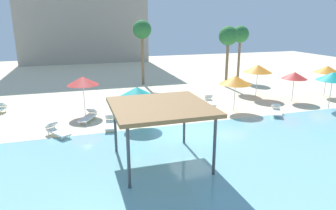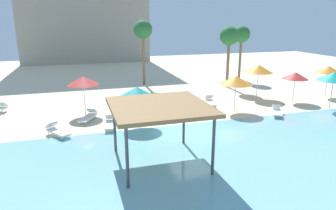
{
  "view_description": "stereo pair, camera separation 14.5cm",
  "coord_description": "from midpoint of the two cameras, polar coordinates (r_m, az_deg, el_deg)",
  "views": [
    {
      "loc": [
        -6.63,
        -16.32,
        6.69
      ],
      "look_at": [
        -0.87,
        2.0,
        1.3
      ],
      "focal_mm": 32.64,
      "sensor_mm": 36.0,
      "label": 1
    },
    {
      "loc": [
        -6.5,
        -16.36,
        6.69
      ],
      "look_at": [
        -0.87,
        2.0,
        1.3
      ],
      "focal_mm": 32.64,
      "sensor_mm": 36.0,
      "label": 2
    }
  ],
  "objects": [
    {
      "name": "beach_umbrella_teal_7",
      "position": [
        26.26,
        28.3,
        4.74
      ],
      "size": [
        2.36,
        2.36,
        2.88
      ],
      "color": "silver",
      "rests_on": "ground"
    },
    {
      "name": "beach_umbrella_orange_1",
      "position": [
        30.79,
        27.51,
        5.94
      ],
      "size": [
        2.23,
        2.23,
        2.73
      ],
      "color": "silver",
      "rests_on": "ground"
    },
    {
      "name": "beach_umbrella_teal_2",
      "position": [
        19.57,
        -6.02,
        2.45
      ],
      "size": [
        2.32,
        2.32,
        2.56
      ],
      "color": "silver",
      "rests_on": "ground"
    },
    {
      "name": "lounge_chair_6",
      "position": [
        22.71,
        1.17,
        -0.58
      ],
      "size": [
        1.5,
        1.93,
        0.74
      ],
      "rotation": [
        0.0,
        0.0,
        -2.12
      ],
      "color": "white",
      "rests_on": "ground"
    },
    {
      "name": "lounge_chair_2",
      "position": [
        24.82,
        7.65,
        0.69
      ],
      "size": [
        0.98,
        1.98,
        0.74
      ],
      "rotation": [
        0.0,
        0.0,
        -1.78
      ],
      "color": "white",
      "rests_on": "ground"
    },
    {
      "name": "beach_umbrella_red_4",
      "position": [
        22.79,
        -15.81,
        4.37
      ],
      "size": [
        2.24,
        2.24,
        2.77
      ],
      "color": "silver",
      "rests_on": "ground"
    },
    {
      "name": "shade_pavilion",
      "position": [
        14.07,
        -1.69,
        -0.63
      ],
      "size": [
        4.47,
        4.47,
        2.91
      ],
      "color": "#42474C",
      "rests_on": "ground"
    },
    {
      "name": "lounge_chair_4",
      "position": [
        21.53,
        -14.81,
        -2.04
      ],
      "size": [
        1.43,
        1.95,
        0.74
      ],
      "rotation": [
        0.0,
        0.0,
        -2.07
      ],
      "color": "white",
      "rests_on": "ground"
    },
    {
      "name": "palm_tree_0",
      "position": [
        31.44,
        11.06,
        12.31
      ],
      "size": [
        1.9,
        1.9,
        6.09
      ],
      "color": "brown",
      "rests_on": "ground"
    },
    {
      "name": "lounge_chair_3",
      "position": [
        19.81,
        -10.96,
        -3.34
      ],
      "size": [
        0.89,
        1.97,
        0.74
      ],
      "rotation": [
        0.0,
        0.0,
        -1.73
      ],
      "color": "white",
      "rests_on": "ground"
    },
    {
      "name": "lounge_chair_5",
      "position": [
        19.35,
        -20.26,
        -4.52
      ],
      "size": [
        1.52,
        1.92,
        0.74
      ],
      "rotation": [
        0.0,
        0.0,
        -1.0
      ],
      "color": "white",
      "rests_on": "ground"
    },
    {
      "name": "beach_umbrella_orange_5",
      "position": [
        27.85,
        16.29,
        6.55
      ],
      "size": [
        2.44,
        2.44,
        2.91
      ],
      "color": "silver",
      "rests_on": "ground"
    },
    {
      "name": "lounge_chair_1",
      "position": [
        23.45,
        19.42,
        -0.97
      ],
      "size": [
        1.49,
        1.94,
        0.74
      ],
      "rotation": [
        0.0,
        0.0,
        -2.11
      ],
      "color": "white",
      "rests_on": "ground"
    },
    {
      "name": "lagoon_water",
      "position": [
        14.51,
        11.94,
        -12.06
      ],
      "size": [
        44.0,
        13.5,
        0.04
      ],
      "primitive_type": "cube",
      "color": "#7AB7C1",
      "rests_on": "ground"
    },
    {
      "name": "ground_plane",
      "position": [
        18.84,
        4.16,
        -5.17
      ],
      "size": [
        80.0,
        80.0,
        0.0
      ],
      "primitive_type": "plane",
      "color": "beige"
    },
    {
      "name": "palm_tree_1",
      "position": [
        36.16,
        13.24,
        12.52
      ],
      "size": [
        1.9,
        1.9,
        6.04
      ],
      "color": "brown",
      "rests_on": "ground"
    },
    {
      "name": "beach_umbrella_red_6",
      "position": [
        27.62,
        22.42,
        5.12
      ],
      "size": [
        2.08,
        2.08,
        2.48
      ],
      "color": "silver",
      "rests_on": "ground"
    },
    {
      "name": "beach_umbrella_orange_0",
      "position": [
        23.23,
        12.32,
        4.58
      ],
      "size": [
        2.36,
        2.36,
        2.69
      ],
      "color": "silver",
      "rests_on": "ground"
    },
    {
      "name": "palm_tree_2",
      "position": [
        32.13,
        -4.99,
        13.57
      ],
      "size": [
        1.9,
        1.9,
        6.66
      ],
      "color": "brown",
      "rests_on": "ground"
    }
  ]
}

